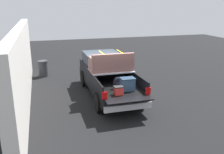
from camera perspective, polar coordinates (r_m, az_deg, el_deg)
ground_plane at (r=12.16m, az=-0.80°, el=-4.19°), size 40.00×40.00×0.00m
pickup_truck at (r=12.19m, az=-1.27°, el=0.68°), size 6.05×2.06×2.23m
building_facade at (r=11.37m, az=-19.95°, el=2.20°), size 11.73×0.36×3.37m
trash_can at (r=15.71m, az=-15.63°, el=1.91°), size 0.60×0.60×0.98m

